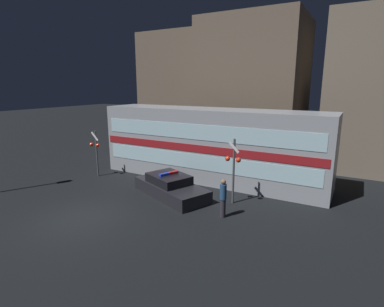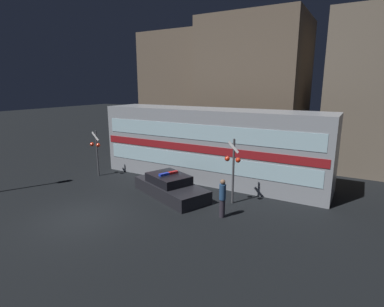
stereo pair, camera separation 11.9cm
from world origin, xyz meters
The scene contains 8 objects.
ground_plane centered at (0.00, 0.00, 0.00)m, with size 120.00×120.00×0.00m, color black.
train centered at (2.41, 7.97, 2.19)m, with size 14.10×2.85×4.38m.
police_car centered at (1.86, 4.33, 0.47)m, with size 4.94×3.47×1.25m.
pedestrian centered at (5.38, 3.24, 0.91)m, with size 0.30×0.30×1.76m.
crossing_signal_near centered at (5.16, 4.91, 1.97)m, with size 0.80×0.31×3.27m.
crossing_signal_far centered at (-4.18, 4.92, 1.80)m, with size 0.80×0.31×2.97m.
building_left centered at (-5.12, 16.20, 5.18)m, with size 6.11×4.37×10.35m.
building_center centered at (2.55, 15.58, 5.36)m, with size 7.55×6.87×10.73m.
Camera 1 is at (10.29, -8.27, 5.78)m, focal length 28.00 mm.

